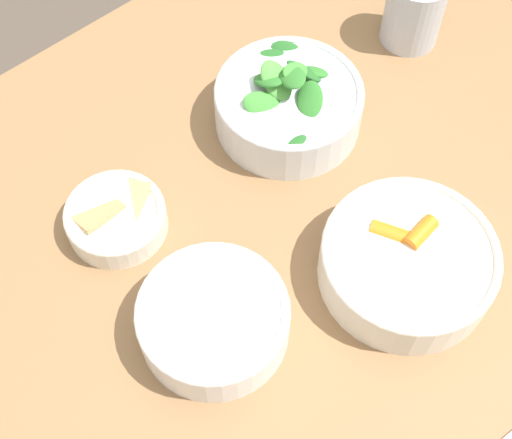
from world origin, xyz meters
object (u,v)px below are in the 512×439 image
Objects in this scene: bowl_carrots at (407,261)px; bowl_greens at (289,103)px; bowl_beans_hotdog at (214,320)px; cup at (414,11)px; bowl_cookies at (116,217)px.

bowl_carrots is 1.03× the size of bowl_greens.
bowl_carrots is 0.25m from bowl_greens.
bowl_beans_hotdog is 0.50m from cup.
bowl_carrots is at bearing 41.02° from cup.
bowl_greens is at bearing -0.35° from cup.
bowl_greens is 0.29m from bowl_beans_hotdog.
bowl_beans_hotdog is 1.37× the size of bowl_cookies.
bowl_cookies is 0.48m from cup.
bowl_cookies is (0.20, -0.26, -0.01)m from bowl_carrots.
bowl_beans_hotdog is at bearing 17.93° from cup.
bowl_beans_hotdog is (0.20, -0.09, -0.00)m from bowl_carrots.
cup is at bearing 179.65° from bowl_greens.
bowl_carrots is 0.37m from cup.
bowl_carrots is at bearing 127.12° from bowl_cookies.
bowl_greens is at bearing 175.87° from bowl_cookies.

